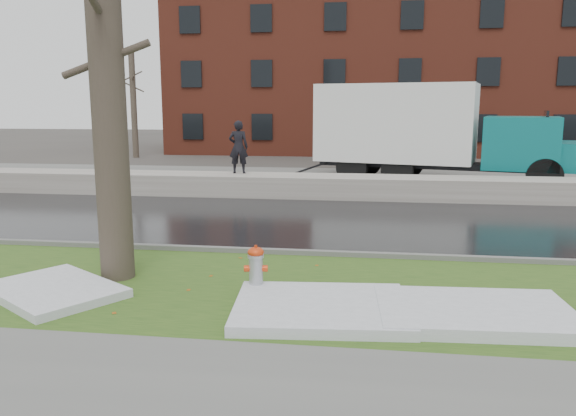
# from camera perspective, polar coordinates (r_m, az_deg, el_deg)

# --- Properties ---
(ground) EXTENTS (120.00, 120.00, 0.00)m
(ground) POSITION_cam_1_polar(r_m,az_deg,el_deg) (10.91, -1.89, -6.21)
(ground) COLOR #47423D
(ground) RESTS_ON ground
(verge) EXTENTS (60.00, 4.50, 0.04)m
(verge) POSITION_cam_1_polar(r_m,az_deg,el_deg) (9.74, -3.16, -8.18)
(verge) COLOR #2B4A18
(verge) RESTS_ON ground
(sidewalk) EXTENTS (60.00, 3.00, 0.05)m
(sidewalk) POSITION_cam_1_polar(r_m,az_deg,el_deg) (6.40, -9.98, -18.70)
(sidewalk) COLOR slate
(sidewalk) RESTS_ON ground
(road) EXTENTS (60.00, 7.00, 0.03)m
(road) POSITION_cam_1_polar(r_m,az_deg,el_deg) (15.23, 1.00, -1.36)
(road) COLOR black
(road) RESTS_ON ground
(parking_lot) EXTENTS (60.00, 9.00, 0.03)m
(parking_lot) POSITION_cam_1_polar(r_m,az_deg,el_deg) (23.58, 3.52, 2.82)
(parking_lot) COLOR slate
(parking_lot) RESTS_ON ground
(curb) EXTENTS (60.00, 0.15, 0.14)m
(curb) POSITION_cam_1_polar(r_m,az_deg,el_deg) (11.84, -1.06, -4.52)
(curb) COLOR slate
(curb) RESTS_ON ground
(snowbank) EXTENTS (60.00, 1.60, 0.75)m
(snowbank) POSITION_cam_1_polar(r_m,az_deg,el_deg) (19.28, 2.52, 2.21)
(snowbank) COLOR #ACA69E
(snowbank) RESTS_ON ground
(brick_building) EXTENTS (26.00, 12.00, 10.00)m
(brick_building) POSITION_cam_1_polar(r_m,az_deg,el_deg) (40.35, 8.46, 12.97)
(brick_building) COLOR maroon
(brick_building) RESTS_ON ground
(bg_tree_left) EXTENTS (1.40, 1.62, 6.50)m
(bg_tree_left) POSITION_cam_1_polar(r_m,az_deg,el_deg) (35.13, -15.43, 10.39)
(bg_tree_left) COLOR brown
(bg_tree_left) RESTS_ON ground
(bg_tree_center) EXTENTS (1.40, 1.62, 6.50)m
(bg_tree_center) POSITION_cam_1_polar(r_m,az_deg,el_deg) (37.13, -4.24, 10.71)
(bg_tree_center) COLOR brown
(bg_tree_center) RESTS_ON ground
(fire_hydrant) EXTENTS (0.40, 0.36, 0.82)m
(fire_hydrant) POSITION_cam_1_polar(r_m,az_deg,el_deg) (9.34, -3.28, -6.06)
(fire_hydrant) COLOR #A8AAB0
(fire_hydrant) RESTS_ON verge
(tree) EXTENTS (1.56, 1.84, 7.48)m
(tree) POSITION_cam_1_polar(r_m,az_deg,el_deg) (10.32, -17.97, 13.74)
(tree) COLOR brown
(tree) RESTS_ON verge
(box_truck) EXTENTS (11.99, 5.10, 3.97)m
(box_truck) POSITION_cam_1_polar(r_m,az_deg,el_deg) (23.37, 13.97, 7.60)
(box_truck) COLOR black
(box_truck) RESTS_ON ground
(worker) EXTENTS (0.73, 0.53, 1.85)m
(worker) POSITION_cam_1_polar(r_m,az_deg,el_deg) (19.86, -5.06, 6.19)
(worker) COLOR black
(worker) RESTS_ON snowbank
(snow_patch_near) EXTENTS (2.76, 2.21, 0.16)m
(snow_patch_near) POSITION_cam_1_polar(r_m,az_deg,el_deg) (8.57, 3.41, -10.12)
(snow_patch_near) COLOR silver
(snow_patch_near) RESTS_ON verge
(snow_patch_far) EXTENTS (2.72, 2.55, 0.14)m
(snow_patch_far) POSITION_cam_1_polar(r_m,az_deg,el_deg) (10.13, -22.72, -7.71)
(snow_patch_far) COLOR silver
(snow_patch_far) RESTS_ON verge
(snow_patch_side) EXTENTS (2.89, 1.95, 0.18)m
(snow_patch_side) POSITION_cam_1_polar(r_m,az_deg,el_deg) (8.79, 18.44, -10.06)
(snow_patch_side) COLOR silver
(snow_patch_side) RESTS_ON verge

